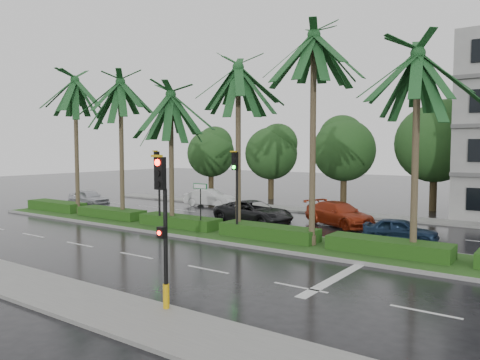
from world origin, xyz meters
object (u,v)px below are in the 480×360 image
Objects in this scene: street_sign at (200,195)px; car_blue at (400,230)px; car_darkgrey at (254,212)px; car_silver at (89,198)px; car_red at (339,214)px; signal_near at (163,226)px; car_white at (210,198)px; signal_median_left at (158,177)px.

car_blue is (9.50, 3.94, -1.52)m from street_sign.
car_darkgrey is 9.01m from car_blue.
car_red is (20.00, 2.89, 0.04)m from car_silver.
car_darkgrey is (-6.50, 14.32, -1.79)m from signal_near.
street_sign reaches higher than car_white.
signal_median_left reaches higher than car_white.
car_silver is 0.76× the size of car_darkgrey.
car_red is at bearing 54.15° from street_sign.
car_blue is at bearing -117.05° from car_white.
car_silver reaches higher than car_blue.
street_sign is 10.40m from car_blue.
street_sign reaches higher than car_red.
car_darkgrey is 1.44× the size of car_blue.
signal_median_left is at bearing -106.94° from car_silver.
street_sign is 15.60m from car_silver.
car_darkgrey is at bearing 52.91° from signal_median_left.
street_sign reaches higher than car_silver.
car_silver is 0.81× the size of car_red.
car_white is 12.45m from car_red.
car_silver is 0.96× the size of car_white.
street_sign reaches higher than car_blue.
car_white is at bearing 64.50° from car_blue.
car_silver is 1.10× the size of car_blue.
car_white is 9.23m from car_darkgrey.
car_silver is at bearing 123.18° from car_red.
signal_near is at bearing -44.09° from signal_median_left.
signal_median_left is 13.38m from car_blue.
street_sign is 12.06m from car_white.
signal_near is 1.11× the size of car_silver.
car_red is (12.16, -2.67, 0.03)m from car_white.
street_sign is 0.53× the size of car_red.
car_blue is at bearing 79.74° from signal_near.
car_silver is 9.62m from car_white.
car_white reaches higher than car_blue.
car_darkgrey is 1.06× the size of car_red.
car_darkgrey is at bearing 143.74° from car_red.
car_darkgrey is at bearing 80.02° from car_blue.
car_darkgrey is at bearing -132.21° from car_white.
street_sign is at bearing -151.58° from car_white.
car_darkgrey is (15.50, 0.42, 0.05)m from car_silver.
street_sign is 0.73× the size of car_blue.
signal_median_left is at bearing 156.54° from car_red.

